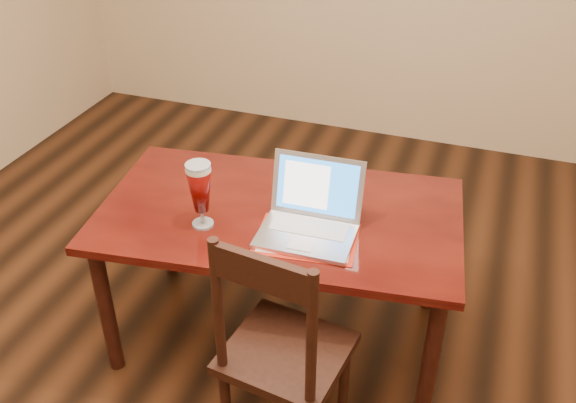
% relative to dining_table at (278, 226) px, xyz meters
% --- Properties ---
extents(ground, '(5.00, 5.00, 0.00)m').
position_rel_dining_table_xyz_m(ground, '(0.01, -0.35, -0.61)').
color(ground, black).
rests_on(ground, ground).
extents(dining_table, '(1.54, 0.99, 0.95)m').
position_rel_dining_table_xyz_m(dining_table, '(0.00, 0.00, 0.00)').
color(dining_table, '#51110A').
rests_on(dining_table, ground).
extents(dining_chair, '(0.46, 0.45, 0.98)m').
position_rel_dining_table_xyz_m(dining_chair, '(0.20, -0.51, -0.15)').
color(dining_chair, black).
rests_on(dining_chair, ground).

